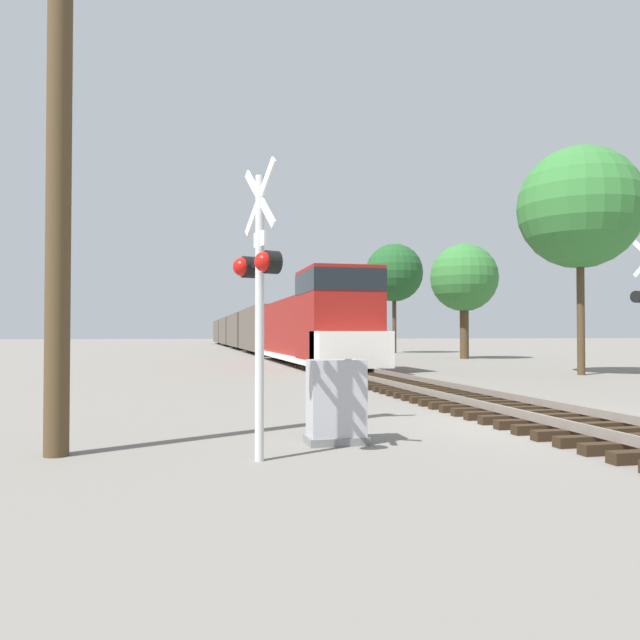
% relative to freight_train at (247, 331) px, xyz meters
% --- Properties ---
extents(ground_plane, '(400.00, 400.00, 0.00)m').
position_rel_freight_train_xyz_m(ground_plane, '(0.00, -56.43, -2.01)').
color(ground_plane, slate).
extents(rail_track_bed, '(2.60, 160.00, 0.31)m').
position_rel_freight_train_xyz_m(rail_track_bed, '(0.00, -56.43, -1.88)').
color(rail_track_bed, black).
rests_on(rail_track_bed, ground).
extents(freight_train, '(3.13, 87.84, 4.53)m').
position_rel_freight_train_xyz_m(freight_train, '(0.00, 0.00, 0.00)').
color(freight_train, maroon).
rests_on(freight_train, ground).
extents(crossing_signal_near, '(0.58, 1.01, 3.96)m').
position_rel_freight_train_xyz_m(crossing_signal_near, '(-5.71, -58.52, 0.36)').
color(crossing_signal_near, silver).
rests_on(crossing_signal_near, ground).
extents(relay_cabinet, '(0.92, 0.63, 1.28)m').
position_rel_freight_train_xyz_m(relay_cabinet, '(-4.38, -57.47, -1.38)').
color(relay_cabinet, slate).
rests_on(relay_cabinet, ground).
extents(utility_pole, '(1.80, 0.34, 9.04)m').
position_rel_freight_train_xyz_m(utility_pole, '(-8.37, -57.60, 2.60)').
color(utility_pole, '#4C3A23').
rests_on(utility_pole, ground).
extents(tree_far_right, '(5.00, 5.00, 9.37)m').
position_rel_freight_train_xyz_m(tree_far_right, '(9.21, -44.22, 4.84)').
color(tree_far_right, '#473521').
rests_on(tree_far_right, ground).
extents(tree_mid_background, '(4.56, 4.56, 7.77)m').
position_rel_freight_train_xyz_m(tree_mid_background, '(11.85, -27.87, 3.42)').
color(tree_mid_background, '#473521').
rests_on(tree_mid_background, ground).
extents(tree_deep_background, '(5.07, 5.07, 9.60)m').
position_rel_freight_train_xyz_m(tree_deep_background, '(11.45, -14.81, 5.02)').
color(tree_deep_background, '#473521').
rests_on(tree_deep_background, ground).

